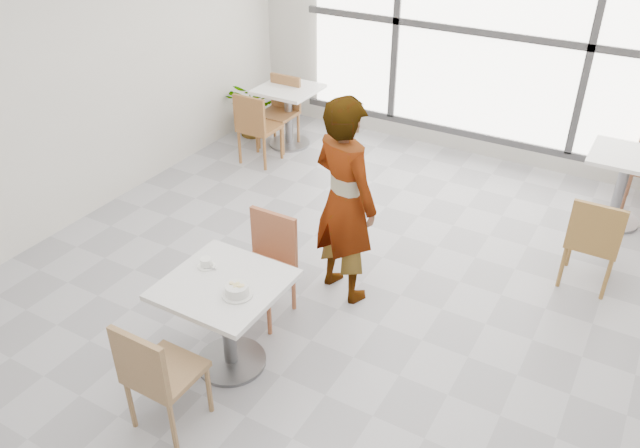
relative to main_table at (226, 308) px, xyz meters
The scene contains 16 objects.
floor 1.15m from the main_table, 67.45° to the left, with size 7.00×7.00×0.00m, color #9E9EA5.
wall_back 4.57m from the main_table, 84.95° to the left, with size 6.00×6.00×0.00m, color silver.
wall_left 2.94m from the main_table, 160.06° to the left, with size 7.00×7.00×0.00m, color silver.
window 4.51m from the main_table, 84.88° to the left, with size 4.60×0.07×2.52m.
main_table is the anchor object (origin of this frame).
chair_near 0.70m from the main_table, 91.70° to the right, with size 0.42×0.42×0.87m.
chair_far 0.69m from the main_table, 99.41° to the left, with size 0.42×0.42×0.87m.
oatmeal_bowl 0.32m from the main_table, 21.24° to the right, with size 0.21×0.21×0.09m.
coffee_cup 0.35m from the main_table, 157.63° to the left, with size 0.16×0.13×0.07m.
person 1.30m from the main_table, 76.39° to the left, with size 0.64×0.42×1.77m, color black.
bg_table_left 3.93m from the main_table, 116.11° to the left, with size 0.70×0.70×0.75m.
bg_table_right 4.18m from the main_table, 59.21° to the left, with size 0.70×0.70×0.75m.
bg_chair_left_near 3.37m from the main_table, 121.60° to the left, with size 0.42×0.42×0.87m.
bg_chair_left_far 3.94m from the main_table, 117.41° to the left, with size 0.42×0.42×0.87m.
bg_chair_right_near 3.10m from the main_table, 47.74° to the left, with size 0.42×0.42×0.87m.
plant_left 4.21m from the main_table, 122.65° to the left, with size 0.65×0.57×0.73m, color #4B8D40.
Camera 1 is at (1.92, -3.61, 3.37)m, focal length 35.35 mm.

